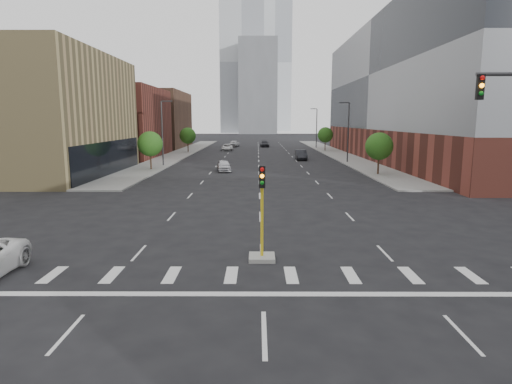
{
  "coord_description": "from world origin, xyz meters",
  "views": [
    {
      "loc": [
        -0.21,
        -10.06,
        6.39
      ],
      "look_at": [
        -0.29,
        13.09,
        2.5
      ],
      "focal_mm": 30.0,
      "sensor_mm": 36.0,
      "label": 1
    }
  ],
  "objects_px": {
    "median_traffic_signal": "(262,240)",
    "car_far_left": "(227,147)",
    "car_near_left": "(224,166)",
    "car_mid_right": "(301,155)",
    "car_distant": "(234,143)",
    "car_deep_right": "(265,144)"
  },
  "relations": [
    {
      "from": "median_traffic_signal",
      "to": "car_deep_right",
      "type": "distance_m",
      "value": 85.04
    },
    {
      "from": "median_traffic_signal",
      "to": "car_far_left",
      "type": "xyz_separation_m",
      "value": [
        -6.7,
        72.52,
        -0.29
      ]
    },
    {
      "from": "car_near_left",
      "to": "car_deep_right",
      "type": "distance_m",
      "value": 50.57
    },
    {
      "from": "car_mid_right",
      "to": "car_far_left",
      "type": "bearing_deg",
      "value": 122.98
    },
    {
      "from": "car_deep_right",
      "to": "car_distant",
      "type": "xyz_separation_m",
      "value": [
        -7.46,
        0.42,
        0.12
      ]
    },
    {
      "from": "car_mid_right",
      "to": "car_distant",
      "type": "relative_size",
      "value": 0.99
    },
    {
      "from": "car_near_left",
      "to": "car_deep_right",
      "type": "bearing_deg",
      "value": 74.84
    },
    {
      "from": "car_far_left",
      "to": "car_distant",
      "type": "distance_m",
      "value": 12.95
    },
    {
      "from": "car_mid_right",
      "to": "median_traffic_signal",
      "type": "bearing_deg",
      "value": -97.03
    },
    {
      "from": "median_traffic_signal",
      "to": "car_mid_right",
      "type": "relative_size",
      "value": 0.89
    },
    {
      "from": "car_far_left",
      "to": "car_distant",
      "type": "xyz_separation_m",
      "value": [
        0.79,
        12.93,
        0.16
      ]
    },
    {
      "from": "median_traffic_signal",
      "to": "car_near_left",
      "type": "bearing_deg",
      "value": 97.33
    },
    {
      "from": "median_traffic_signal",
      "to": "car_deep_right",
      "type": "xyz_separation_m",
      "value": [
        1.55,
        85.03,
        -0.25
      ]
    },
    {
      "from": "car_far_left",
      "to": "car_near_left",
      "type": "bearing_deg",
      "value": -90.23
    },
    {
      "from": "median_traffic_signal",
      "to": "car_mid_right",
      "type": "height_order",
      "value": "median_traffic_signal"
    },
    {
      "from": "median_traffic_signal",
      "to": "car_far_left",
      "type": "distance_m",
      "value": 72.83
    },
    {
      "from": "median_traffic_signal",
      "to": "car_distant",
      "type": "relative_size",
      "value": 0.89
    },
    {
      "from": "car_far_left",
      "to": "car_deep_right",
      "type": "distance_m",
      "value": 14.98
    },
    {
      "from": "car_near_left",
      "to": "car_mid_right",
      "type": "bearing_deg",
      "value": 46.44
    },
    {
      "from": "car_near_left",
      "to": "car_deep_right",
      "type": "height_order",
      "value": "car_deep_right"
    },
    {
      "from": "car_near_left",
      "to": "car_distant",
      "type": "height_order",
      "value": "car_distant"
    },
    {
      "from": "car_deep_right",
      "to": "car_near_left",
      "type": "bearing_deg",
      "value": -99.13
    }
  ]
}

